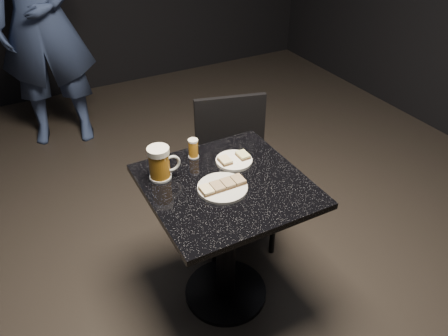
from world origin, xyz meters
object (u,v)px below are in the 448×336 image
Objects in this scene: patron at (41,21)px; plate_large at (223,188)px; table at (226,223)px; beer_mug at (160,163)px; plate_small at (234,161)px; beer_tumbler at (193,148)px; chair at (235,165)px.

plate_large is at bearing -65.08° from patron.
patron is 2.22m from table.
table is at bearing -36.41° from beer_mug.
beer_tumbler reaches higher than plate_small.
beer_tumbler is at bearing -63.69° from patron.
plate_large is 0.11× the size of patron.
patron is at bearing 101.00° from beer_tumbler.
patron is 12.40× the size of beer_mug.
beer_mug reaches higher than plate_small.
plate_small is 0.09× the size of patron.
patron is at bearing 100.66° from table.
plate_small is at bearing -120.45° from chair.
beer_mug is 0.22m from beer_tumbler.
chair is (0.32, 0.46, -0.26)m from plate_large.
plate_small is 2.08m from patron.
plate_small is 0.36m from beer_mug.
beer_tumbler is (0.20, 0.09, -0.03)m from beer_mug.
chair reaches higher than plate_small.
beer_tumbler is at bearing 90.61° from plate_large.
beer_mug is (-0.35, 0.05, 0.07)m from plate_small.
patron reaches higher than plate_large.
beer_tumbler reaches higher than table.
table is at bearing -64.03° from patron.
patron reaches higher than beer_mug.
patron reaches higher than plate_small.
chair is (0.53, 0.25, -0.33)m from beer_mug.
table is at bearing -124.00° from chair.
chair reaches higher than table.
table is 4.75× the size of beer_mug.
plate_large is 0.22m from plate_small.
patron is at bearing 104.46° from plate_small.
plate_large is 0.30m from beer_tumbler.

